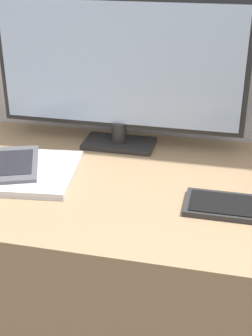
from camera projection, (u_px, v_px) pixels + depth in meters
The scene contains 4 objects.
desk at pixel (127, 302), 1.27m from camera, with size 1.37×0.59×0.75m.
monitor at pixel (119, 70), 1.20m from camera, with size 0.66×0.11×0.39m.
laptop at pixel (11, 171), 1.13m from camera, with size 0.34×0.27×0.02m.
ereader at pixel (15, 164), 1.14m from camera, with size 0.17×0.22×0.01m.
Camera 1 is at (0.22, -0.70, 1.27)m, focal length 50.00 mm.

